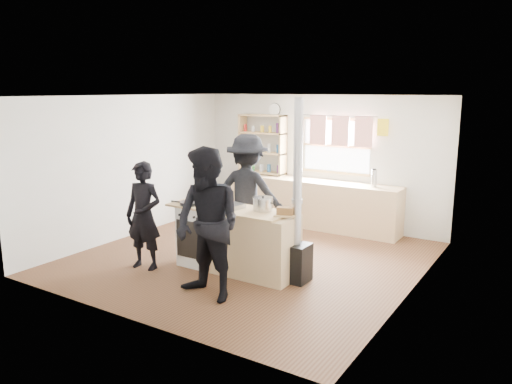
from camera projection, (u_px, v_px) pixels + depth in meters
ground at (249, 259)px, 7.81m from camera, size 5.00×5.00×0.01m
back_counter at (312, 203)px, 9.56m from camera, size 3.40×0.55×0.90m
shelving_unit at (262, 144)px, 10.07m from camera, size 1.00×0.28×1.20m
thermos at (374, 178)px, 8.81m from camera, size 0.10×0.10×0.31m
cooking_island at (237, 240)px, 7.18m from camera, size 1.97×0.64×0.93m
skillet_greens at (190, 203)px, 7.33m from camera, size 0.34×0.34×0.05m
roast_tray at (231, 205)px, 7.14m from camera, size 0.39×0.32×0.06m
stockpot_stove at (219, 198)px, 7.42m from camera, size 0.22×0.22×0.18m
stockpot_counter at (263, 204)px, 6.97m from camera, size 0.28×0.28×0.21m
bread_board at (285, 212)px, 6.68m from camera, size 0.32×0.27×0.12m
flue_heater at (297, 236)px, 6.77m from camera, size 0.35×0.35×2.50m
person_near_left at (144, 216)px, 7.25m from camera, size 0.63×0.47×1.59m
person_near_right at (208, 225)px, 6.14m from camera, size 1.03×0.86×1.92m
person_far at (247, 193)px, 8.08m from camera, size 1.35×0.95×1.90m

